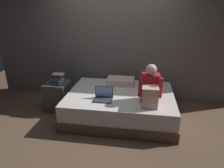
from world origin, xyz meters
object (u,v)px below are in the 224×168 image
object	(u,v)px
nightstand	(58,96)
book_stack	(58,79)
person_sitting	(150,89)
pillow	(120,81)
mug	(60,83)
laptop	(103,97)
bed	(120,105)

from	to	relation	value
nightstand	book_stack	bearing A→B (deg)	-11.74
person_sitting	pillow	size ratio (longest dim) A/B	1.17
person_sitting	mug	bearing A→B (deg)	170.24
person_sitting	laptop	distance (m)	0.81
nightstand	laptop	distance (m)	1.14
pillow	mug	bearing A→B (deg)	-156.62
laptop	mug	distance (m)	0.95
bed	book_stack	size ratio (longest dim) A/B	8.12
bed	laptop	xyz separation A→B (m)	(-0.27, -0.32, 0.30)
bed	nightstand	distance (m)	1.30
bed	person_sitting	world-z (taller)	person_sitting
bed	nightstand	xyz separation A→B (m)	(-1.30, 0.09, 0.05)
person_sitting	book_stack	size ratio (longest dim) A/B	2.66
person_sitting	mug	world-z (taller)	person_sitting
bed	pillow	world-z (taller)	pillow
bed	mug	xyz separation A→B (m)	(-1.17, -0.03, 0.38)
book_stack	pillow	bearing A→B (deg)	16.98
laptop	book_stack	size ratio (longest dim) A/B	1.30
laptop	pillow	distance (m)	0.80
laptop	mug	size ratio (longest dim) A/B	3.56
bed	mug	world-z (taller)	mug
laptop	pillow	world-z (taller)	laptop
laptop	book_stack	bearing A→B (deg)	157.99
person_sitting	mug	xyz separation A→B (m)	(-1.69, 0.29, -0.11)
book_stack	laptop	bearing A→B (deg)	-22.01
nightstand	person_sitting	bearing A→B (deg)	-12.71
person_sitting	mug	size ratio (longest dim) A/B	7.28
bed	mug	distance (m)	1.23
nightstand	person_sitting	xyz separation A→B (m)	(1.82, -0.41, 0.45)
nightstand	pillow	size ratio (longest dim) A/B	1.04
book_stack	nightstand	bearing A→B (deg)	168.26
bed	person_sitting	bearing A→B (deg)	-31.70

